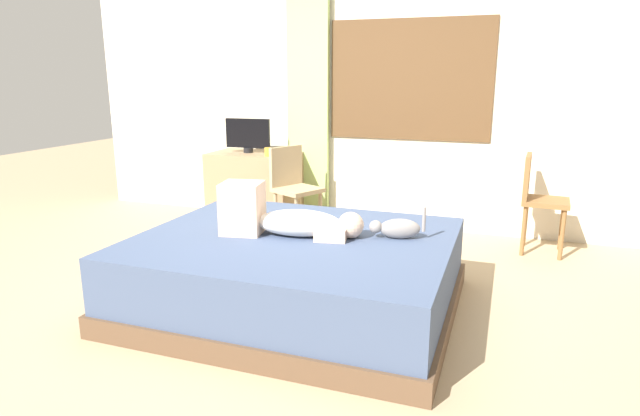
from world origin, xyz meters
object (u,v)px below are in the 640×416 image
Objects in this scene: cat at (397,228)px; tv_monitor at (248,135)px; desk at (255,188)px; cup at (268,152)px; chair_spare at (537,196)px; person_lying at (284,218)px; bed at (296,272)px; chair_by_desk at (293,184)px.

tv_monitor is at bearing 138.77° from cat.
desk is 0.51m from cup.
chair_spare is (2.52, 0.11, -0.28)m from cup.
tv_monitor is (-1.20, 1.85, 0.31)m from person_lying.
bed is at bearing -130.64° from chair_spare.
person_lying is at bearing -132.14° from chair_spare.
person_lying reaches higher than cup.
person_lying is 1.96× the size of tv_monitor.
person_lying is 1.10× the size of chair_by_desk.
chair_spare is (2.19, 0.25, 0.00)m from chair_by_desk.
chair_by_desk is (0.32, -0.14, -0.28)m from cup.
person_lying is 2.18m from desk.
desk is (-1.14, 1.85, -0.24)m from person_lying.
cup is (-0.90, 1.68, 0.17)m from person_lying.
tv_monitor reaches higher than cat.
cat is (0.71, 0.17, -0.05)m from person_lying.
chair_by_desk is (0.56, -0.31, 0.14)m from desk.
person_lying is (-0.08, 0.00, 0.37)m from bed.
cup is at bearing 118.28° from person_lying.
tv_monitor is (-0.07, -0.00, 0.55)m from desk.
bed is 2.29× the size of desk.
cup is at bearing 120.26° from bed.
person_lying is at bearing -166.82° from cat.
cat is at bearing 13.18° from person_lying.
tv_monitor is 2.85m from chair_spare.
chair_spare is at bearing 47.86° from person_lying.
chair_spare is at bearing 60.90° from cat.
cup is 0.10× the size of chair_by_desk.
tv_monitor is at bearing -180.00° from desk.
chair_by_desk is (-0.66, 1.54, 0.26)m from bed.
cup is at bearing -29.82° from tv_monitor.
bed is at bearing -55.30° from tv_monitor.
tv_monitor is (-1.28, 1.85, 0.68)m from bed.
desk is at bearing 137.76° from cat.
person_lying reaches higher than bed.
desk is 1.05× the size of chair_by_desk.
tv_monitor reaches higher than bed.
bed is 4.28× the size of tv_monitor.
bed is 2.39× the size of chair_spare.
desk reaches higher than cat.
tv_monitor reaches higher than desk.
chair_spare is (0.90, 1.62, -0.06)m from cat.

